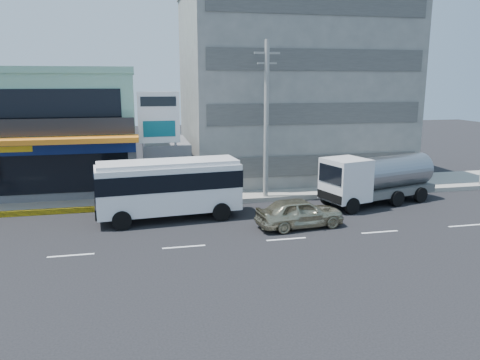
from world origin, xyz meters
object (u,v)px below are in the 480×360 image
object	(u,v)px
shop_building	(47,133)
tanker_truck	(375,178)
utility_pole_near	(266,120)
concrete_building	(289,88)
minibus	(169,185)
billboard	(159,123)
satellite_dish	(166,141)
sedan	(300,212)

from	to	relation	value
shop_building	tanker_truck	size ratio (longest dim) A/B	1.54
utility_pole_near	tanker_truck	bearing A→B (deg)	-18.86
concrete_building	minibus	xyz separation A→B (m)	(-10.31, -10.28, -5.04)
shop_building	billboard	size ratio (longest dim) A/B	1.80
concrete_building	utility_pole_near	size ratio (longest dim) A/B	1.60
concrete_building	tanker_truck	bearing A→B (deg)	-76.00
concrete_building	billboard	world-z (taller)	concrete_building
concrete_building	billboard	bearing A→B (deg)	-151.08
concrete_building	tanker_truck	size ratio (longest dim) A/B	1.99
shop_building	utility_pole_near	distance (m)	15.50
tanker_truck	concrete_building	bearing A→B (deg)	104.00
billboard	tanker_truck	bearing A→B (deg)	-17.18
billboard	tanker_truck	size ratio (longest dim) A/B	0.86
concrete_building	satellite_dish	world-z (taller)	concrete_building
minibus	utility_pole_near	bearing A→B (deg)	23.01
minibus	sedan	distance (m)	7.34
satellite_dish	minibus	bearing A→B (deg)	-92.81
minibus	sedan	bearing A→B (deg)	-24.52
billboard	utility_pole_near	world-z (taller)	utility_pole_near
shop_building	sedan	size ratio (longest dim) A/B	2.67
billboard	tanker_truck	xyz separation A→B (m)	(12.94, -4.00, -3.29)
billboard	sedan	world-z (taller)	billboard
billboard	minibus	distance (m)	5.38
utility_pole_near	sedan	world-z (taller)	utility_pole_near
satellite_dish	minibus	world-z (taller)	satellite_dish
sedan	shop_building	bearing A→B (deg)	43.30
satellite_dish	sedan	distance (m)	11.55
billboard	minibus	xyz separation A→B (m)	(0.19, -4.48, -2.97)
minibus	tanker_truck	bearing A→B (deg)	2.14
concrete_building	billboard	distance (m)	12.17
utility_pole_near	minibus	xyz separation A→B (m)	(-6.31, -2.68, -3.19)
satellite_dish	utility_pole_near	bearing A→B (deg)	-30.96
satellite_dish	billboard	size ratio (longest dim) A/B	0.22
utility_pole_near	tanker_truck	distance (m)	7.66
satellite_dish	billboard	world-z (taller)	billboard
sedan	concrete_building	bearing A→B (deg)	-21.76
shop_building	sedan	distance (m)	19.07
shop_building	satellite_dish	world-z (taller)	shop_building
utility_pole_near	sedan	xyz separation A→B (m)	(0.28, -5.68, -4.36)
billboard	sedan	xyz separation A→B (m)	(6.78, -7.48, -4.13)
shop_building	minibus	size ratio (longest dim) A/B	1.54
shop_building	utility_pole_near	size ratio (longest dim) A/B	1.24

